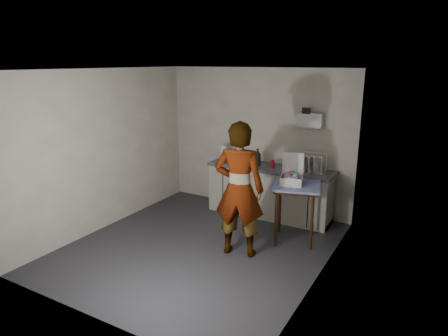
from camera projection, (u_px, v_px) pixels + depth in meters
The scene contains 15 objects.
ground at pixel (199, 247), 6.00m from camera, with size 4.00×4.00×0.00m, color #2C2C31.
wall_back at pixel (257, 140), 7.33m from camera, with size 3.60×0.02×2.60m, color #B6AC9E.
wall_right at pixel (322, 182), 4.81m from camera, with size 0.02×4.00×2.60m, color #B6AC9E.
wall_left at pixel (106, 150), 6.52m from camera, with size 0.02×4.00×2.60m, color #B6AC9E.
ceiling at pixel (196, 70), 5.33m from camera, with size 3.60×4.00×0.01m, color white.
kitchen_counter at pixel (270, 193), 7.13m from camera, with size 2.24×0.62×0.91m.
wall_shelf at pixel (310, 120), 6.68m from camera, with size 0.42×0.18×0.37m.
side_table at pixel (296, 192), 6.02m from camera, with size 0.87×0.87×0.91m.
standing_man at pixel (239, 190), 5.58m from camera, with size 0.71×0.46×1.94m, color #B2A593.
soap_bottle at pixel (258, 157), 7.00m from camera, with size 0.12×0.12×0.32m, color black.
soda_can at pixel (272, 164), 6.93m from camera, with size 0.07×0.07×0.14m, color red.
dark_bottle at pixel (251, 158), 7.13m from camera, with size 0.07×0.07×0.23m, color black.
paper_towel at pixel (223, 154), 7.34m from camera, with size 0.17×0.17×0.31m.
dish_rack at pixel (311, 168), 6.68m from camera, with size 0.44×0.33×0.31m.
bakery_box at pixel (292, 177), 5.99m from camera, with size 0.40×0.41×0.45m.
Camera 1 is at (3.03, -4.58, 2.72)m, focal length 32.00 mm.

